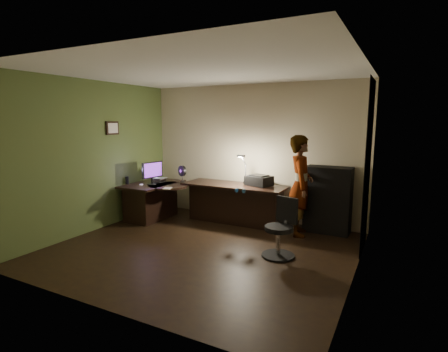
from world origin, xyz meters
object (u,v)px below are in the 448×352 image
at_px(desk_left, 153,201).
at_px(person, 300,186).
at_px(desk_right, 234,204).
at_px(cabinet, 328,200).
at_px(monitor, 152,176).
at_px(office_chair, 279,228).

xyz_separation_m(desk_left, person, (2.93, 0.39, 0.51)).
relative_size(desk_right, cabinet, 1.72).
xyz_separation_m(monitor, office_chair, (2.88, -0.69, -0.46)).
bearing_deg(person, desk_left, 81.19).
distance_m(desk_left, monitor, 0.53).
bearing_deg(monitor, office_chair, -4.15).
bearing_deg(desk_right, desk_left, -162.13).
bearing_deg(monitor, desk_right, 29.77).
height_order(cabinet, monitor, cabinet).
xyz_separation_m(desk_left, desk_right, (1.59, 0.50, 0.01)).
height_order(office_chair, person, person).
height_order(desk_left, cabinet, cabinet).
relative_size(office_chair, person, 0.50).
bearing_deg(desk_left, monitor, -53.77).
distance_m(desk_right, person, 1.42).
relative_size(desk_left, desk_right, 0.63).
height_order(monitor, person, person).
xyz_separation_m(desk_right, cabinet, (1.74, 0.26, 0.21)).
bearing_deg(desk_right, cabinet, 8.73).
height_order(desk_right, monitor, monitor).
height_order(monitor, office_chair, monitor).
relative_size(desk_left, office_chair, 1.46).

